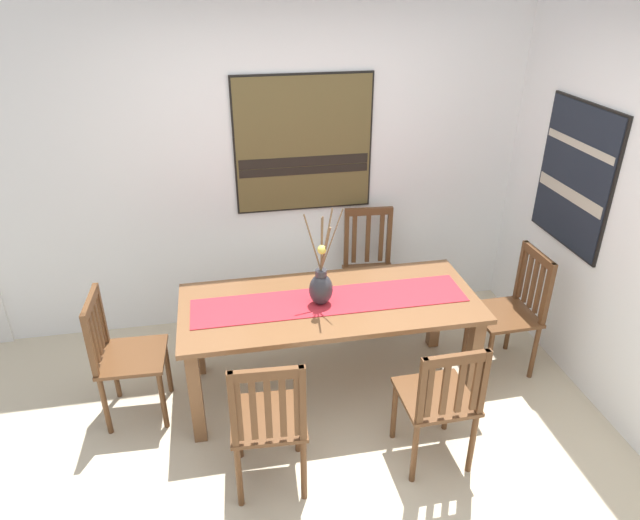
{
  "coord_description": "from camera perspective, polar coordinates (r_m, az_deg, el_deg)",
  "views": [
    {
      "loc": [
        -0.65,
        -2.43,
        2.73
      ],
      "look_at": [
        -0.01,
        0.9,
        0.96
      ],
      "focal_mm": 31.85,
      "sensor_mm": 36.0,
      "label": 1
    }
  ],
  "objects": [
    {
      "name": "chair_4",
      "position": [
        3.26,
        -5.21,
        -15.71
      ],
      "size": [
        0.44,
        0.44,
        0.95
      ],
      "color": "brown",
      "rests_on": "ground_plane"
    },
    {
      "name": "chair_2",
      "position": [
        4.7,
        5.03,
        -0.87
      ],
      "size": [
        0.45,
        0.45,
        0.99
      ],
      "color": "brown",
      "rests_on": "ground_plane"
    },
    {
      "name": "dining_table",
      "position": [
        3.87,
        1.0,
        -5.4
      ],
      "size": [
        2.0,
        0.85,
        0.73
      ],
      "color": "brown",
      "rests_on": "ground_plane"
    },
    {
      "name": "chair_3",
      "position": [
        3.94,
        -19.27,
        -8.84
      ],
      "size": [
        0.44,
        0.44,
        0.92
      ],
      "color": "brown",
      "rests_on": "ground_plane"
    },
    {
      "name": "table_runner",
      "position": [
        3.81,
        1.01,
        -4.1
      ],
      "size": [
        1.84,
        0.36,
        0.01
      ],
      "primitive_type": "cube",
      "color": "#B7232D",
      "rests_on": "dining_table"
    },
    {
      "name": "chair_0",
      "position": [
        4.38,
        18.83,
        -4.65
      ],
      "size": [
        0.43,
        0.43,
        0.95
      ],
      "color": "brown",
      "rests_on": "ground_plane"
    },
    {
      "name": "wall_back",
      "position": [
        4.55,
        -2.13,
        9.89
      ],
      "size": [
        6.4,
        0.12,
        2.7
      ],
      "primitive_type": "cube",
      "color": "white",
      "rests_on": "ground_plane"
    },
    {
      "name": "centerpiece_vase",
      "position": [
        3.71,
        0.11,
        -2.55
      ],
      "size": [
        0.23,
        0.22,
        0.68
      ],
      "color": "#333338",
      "rests_on": "dining_table"
    },
    {
      "name": "ground_plane",
      "position": [
        3.72,
        3.02,
        -20.02
      ],
      "size": [
        6.4,
        6.4,
        0.03
      ],
      "primitive_type": "cube",
      "color": "beige"
    },
    {
      "name": "chair_1",
      "position": [
        3.47,
        11.92,
        -13.54
      ],
      "size": [
        0.43,
        0.43,
        0.9
      ],
      "color": "brown",
      "rests_on": "ground_plane"
    },
    {
      "name": "painting_on_back_wall",
      "position": [
        4.45,
        -1.67,
        11.51
      ],
      "size": [
        1.07,
        0.05,
        1.06
      ],
      "color": "black"
    },
    {
      "name": "painting_on_side_wall",
      "position": [
        4.35,
        24.29,
        7.68
      ],
      "size": [
        0.05,
        0.8,
        1.01
      ],
      "color": "black"
    }
  ]
}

